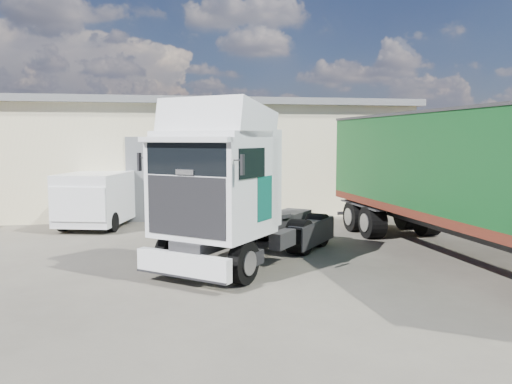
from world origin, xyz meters
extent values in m
plane|color=black|center=(0.00, 0.00, 0.00)|extent=(120.00, 120.00, 0.00)
cube|color=beige|center=(-6.00, 16.00, 2.50)|extent=(30.00, 12.00, 5.00)
cube|color=#5A5C5F|center=(-6.00, 16.00, 5.15)|extent=(30.60, 12.60, 0.30)
cube|color=#5A5C5F|center=(-2.00, 9.98, 1.80)|extent=(4.00, 0.08, 3.60)
cube|color=#5A5C5F|center=(-6.00, 16.00, 5.35)|extent=(30.60, 0.40, 0.15)
cylinder|color=black|center=(-1.29, 0.87, 0.54)|extent=(2.62, 2.40, 1.08)
cylinder|color=black|center=(0.93, 3.65, 0.54)|extent=(2.66, 2.43, 1.08)
cylinder|color=black|center=(1.81, 4.76, 0.54)|extent=(2.66, 2.43, 1.08)
cube|color=#2D2D30|center=(0.23, 2.78, 0.91)|extent=(4.89, 5.81, 0.30)
cube|color=silver|center=(-1.89, 0.12, 0.56)|extent=(2.18, 1.81, 0.56)
cube|color=silver|center=(-1.07, 1.15, 2.31)|extent=(3.44, 3.41, 2.49)
cube|color=black|center=(-1.80, 0.24, 1.93)|extent=(1.78, 1.44, 1.42)
cube|color=black|center=(-1.78, 0.26, 3.04)|extent=(1.82, 1.46, 0.76)
cube|color=silver|center=(-0.94, 1.31, 3.91)|extent=(3.19, 3.11, 1.25)
cube|color=#0B5044|center=(-1.81, 2.26, 2.03)|extent=(0.48, 0.60, 1.12)
cube|color=#0B5044|center=(0.18, 0.67, 2.03)|extent=(0.48, 0.60, 1.12)
cylinder|color=#2D2D30|center=(1.05, 3.81, 1.13)|extent=(1.57, 1.57, 0.12)
cylinder|color=black|center=(5.92, 5.76, 0.57)|extent=(2.81, 1.31, 1.14)
cube|color=#2D2D30|center=(6.18, 1.40, 0.97)|extent=(1.64, 12.96, 0.38)
cube|color=#521E12|center=(6.18, 1.40, 1.33)|extent=(3.47, 13.07, 0.26)
cube|color=black|center=(6.18, 1.40, 2.86)|extent=(3.47, 13.07, 2.80)
cube|color=#2D2D30|center=(6.18, 1.40, 4.28)|extent=(3.53, 13.14, 0.09)
cylinder|color=black|center=(-5.29, 8.03, 0.38)|extent=(2.32, 1.30, 0.76)
cylinder|color=black|center=(-4.34, 11.57, 0.38)|extent=(2.32, 1.30, 0.76)
cube|color=silver|center=(-4.82, 9.80, 1.21)|extent=(3.47, 5.66, 1.95)
cube|color=silver|center=(-5.38, 7.69, 1.15)|extent=(2.32, 1.55, 1.26)
cube|color=black|center=(-5.32, 7.92, 1.78)|extent=(1.96, 0.61, 0.69)
camera|label=1|loc=(-2.12, -11.49, 3.52)|focal=35.00mm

